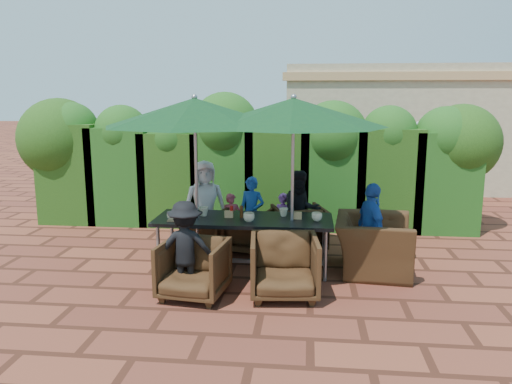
# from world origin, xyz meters

# --- Properties ---
(ground) EXTENTS (80.00, 80.00, 0.00)m
(ground) POSITION_xyz_m (0.00, 0.00, 0.00)
(ground) COLOR brown
(ground) RESTS_ON ground
(dining_table) EXTENTS (2.48, 0.90, 0.75)m
(dining_table) POSITION_xyz_m (0.17, -0.20, 0.68)
(dining_table) COLOR black
(dining_table) RESTS_ON ground
(umbrella_left) EXTENTS (2.51, 2.51, 2.46)m
(umbrella_left) POSITION_xyz_m (-0.48, -0.28, 2.21)
(umbrella_left) COLOR gray
(umbrella_left) RESTS_ON ground
(umbrella_right) EXTENTS (2.51, 2.51, 2.46)m
(umbrella_right) POSITION_xyz_m (0.85, -0.25, 2.21)
(umbrella_right) COLOR gray
(umbrella_right) RESTS_ON ground
(chair_far_left) EXTENTS (0.77, 0.74, 0.72)m
(chair_far_left) POSITION_xyz_m (-0.59, 0.65, 0.36)
(chair_far_left) COLOR black
(chair_far_left) RESTS_ON ground
(chair_far_mid) EXTENTS (0.89, 0.86, 0.76)m
(chair_far_mid) POSITION_xyz_m (0.09, 0.65, 0.38)
(chair_far_mid) COLOR black
(chair_far_mid) RESTS_ON ground
(chair_far_right) EXTENTS (0.94, 0.91, 0.79)m
(chair_far_right) POSITION_xyz_m (0.93, 0.80, 0.40)
(chair_far_right) COLOR black
(chair_far_right) RESTS_ON ground
(chair_near_left) EXTENTS (0.85, 0.81, 0.78)m
(chair_near_left) POSITION_xyz_m (-0.31, -1.26, 0.39)
(chair_near_left) COLOR black
(chair_near_left) RESTS_ON ground
(chair_near_right) EXTENTS (0.89, 0.84, 0.84)m
(chair_near_right) POSITION_xyz_m (0.79, -1.13, 0.42)
(chair_near_right) COLOR black
(chair_near_right) RESTS_ON ground
(chair_end_right) EXTENTS (0.88, 1.25, 1.03)m
(chair_end_right) POSITION_xyz_m (1.98, -0.09, 0.51)
(chair_end_right) COLOR black
(chair_end_right) RESTS_ON ground
(adult_far_left) EXTENTS (0.80, 0.63, 1.42)m
(adult_far_left) POSITION_xyz_m (-0.60, 0.82, 0.71)
(adult_far_left) COLOR silver
(adult_far_left) RESTS_ON ground
(adult_far_mid) EXTENTS (0.50, 0.45, 1.17)m
(adult_far_mid) POSITION_xyz_m (0.17, 0.78, 0.59)
(adult_far_mid) COLOR #1F4FA9
(adult_far_mid) RESTS_ON ground
(adult_far_right) EXTENTS (0.71, 0.55, 1.30)m
(adult_far_right) POSITION_xyz_m (0.96, 0.69, 0.65)
(adult_far_right) COLOR black
(adult_far_right) RESTS_ON ground
(adult_near_left) EXTENTS (0.79, 0.44, 1.18)m
(adult_near_left) POSITION_xyz_m (-0.43, -1.16, 0.59)
(adult_near_left) COLOR black
(adult_near_left) RESTS_ON ground
(adult_end_right) EXTENTS (0.58, 0.83, 1.28)m
(adult_end_right) POSITION_xyz_m (1.93, -0.22, 0.64)
(adult_end_right) COLOR #1F4FA9
(adult_end_right) RESTS_ON ground
(child_left) EXTENTS (0.38, 0.34, 0.88)m
(child_left) POSITION_xyz_m (-0.17, 0.86, 0.44)
(child_left) COLOR #C84658
(child_left) RESTS_ON ground
(child_right) EXTENTS (0.39, 0.35, 0.91)m
(child_right) POSITION_xyz_m (0.67, 0.84, 0.45)
(child_right) COLOR #AB54B6
(child_right) RESTS_ON ground
(pedestrian_a) EXTENTS (1.67, 0.61, 1.78)m
(pedestrian_a) POSITION_xyz_m (1.62, 4.26, 0.89)
(pedestrian_a) COLOR #268223
(pedestrian_a) RESTS_ON ground
(pedestrian_b) EXTENTS (1.06, 0.88, 1.91)m
(pedestrian_b) POSITION_xyz_m (2.21, 4.46, 0.95)
(pedestrian_b) COLOR #C84658
(pedestrian_b) RESTS_ON ground
(pedestrian_c) EXTENTS (1.30, 1.16, 1.89)m
(pedestrian_c) POSITION_xyz_m (3.50, 4.28, 0.94)
(pedestrian_c) COLOR #96959D
(pedestrian_c) RESTS_ON ground
(cup_a) EXTENTS (0.14, 0.14, 0.11)m
(cup_a) POSITION_xyz_m (-0.81, -0.38, 0.81)
(cup_a) COLOR beige
(cup_a) RESTS_ON dining_table
(cup_b) EXTENTS (0.14, 0.14, 0.13)m
(cup_b) POSITION_xyz_m (-0.41, -0.15, 0.82)
(cup_b) COLOR beige
(cup_b) RESTS_ON dining_table
(cup_c) EXTENTS (0.16, 0.16, 0.12)m
(cup_c) POSITION_xyz_m (0.27, -0.40, 0.81)
(cup_c) COLOR beige
(cup_c) RESTS_ON dining_table
(cup_d) EXTENTS (0.13, 0.13, 0.12)m
(cup_d) POSITION_xyz_m (0.72, -0.04, 0.81)
(cup_d) COLOR beige
(cup_d) RESTS_ON dining_table
(cup_e) EXTENTS (0.15, 0.15, 0.12)m
(cup_e) POSITION_xyz_m (1.19, -0.27, 0.81)
(cup_e) COLOR beige
(cup_e) RESTS_ON dining_table
(ketchup_bottle) EXTENTS (0.04, 0.04, 0.17)m
(ketchup_bottle) POSITION_xyz_m (-0.00, -0.19, 0.83)
(ketchup_bottle) COLOR #B20C0A
(ketchup_bottle) RESTS_ON dining_table
(sauce_bottle) EXTENTS (0.04, 0.04, 0.17)m
(sauce_bottle) POSITION_xyz_m (0.14, -0.18, 0.83)
(sauce_bottle) COLOR #4C230C
(sauce_bottle) RESTS_ON dining_table
(serving_tray) EXTENTS (0.35, 0.25, 0.02)m
(serving_tray) POSITION_xyz_m (-0.67, -0.40, 0.76)
(serving_tray) COLOR #9A704A
(serving_tray) RESTS_ON dining_table
(number_block_left) EXTENTS (0.12, 0.06, 0.10)m
(number_block_left) POSITION_xyz_m (-0.04, -0.20, 0.80)
(number_block_left) COLOR tan
(number_block_left) RESTS_ON dining_table
(number_block_right) EXTENTS (0.12, 0.06, 0.10)m
(number_block_right) POSITION_xyz_m (0.92, -0.19, 0.80)
(number_block_right) COLOR tan
(number_block_right) RESTS_ON dining_table
(hedge_wall) EXTENTS (9.10, 1.60, 2.51)m
(hedge_wall) POSITION_xyz_m (-0.12, 2.32, 1.33)
(hedge_wall) COLOR #16360E
(hedge_wall) RESTS_ON ground
(building) EXTENTS (6.20, 3.08, 3.20)m
(building) POSITION_xyz_m (3.50, 6.99, 1.61)
(building) COLOR #C7BA94
(building) RESTS_ON ground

